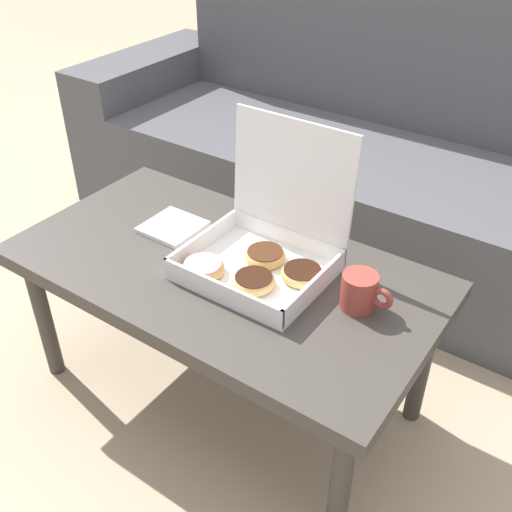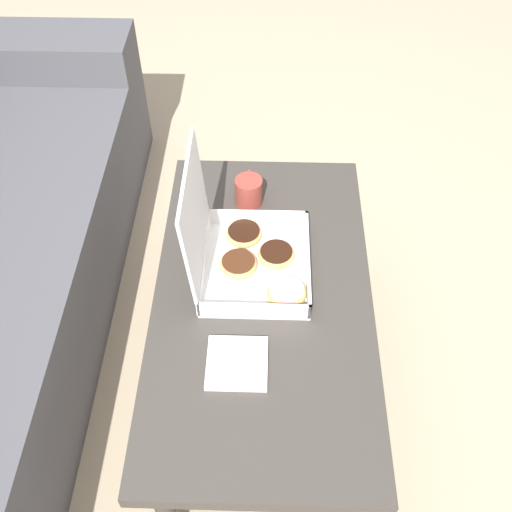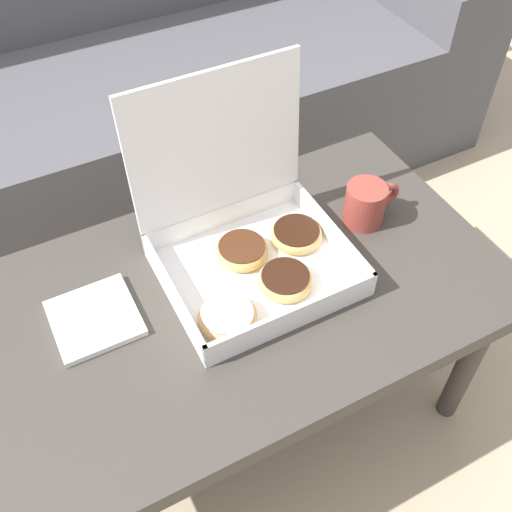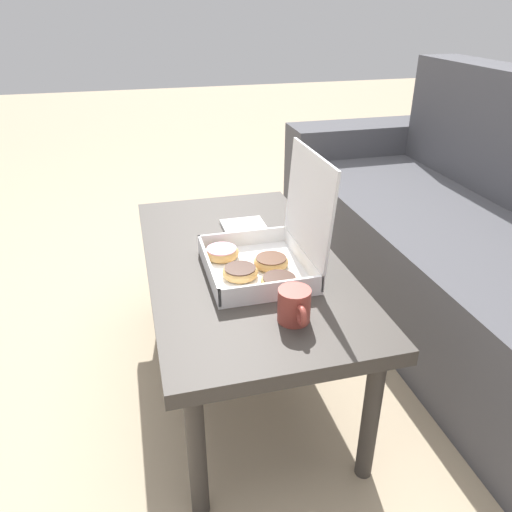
# 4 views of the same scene
# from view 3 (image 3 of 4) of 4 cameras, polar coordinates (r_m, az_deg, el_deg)

# --- Properties ---
(ground_plane) EXTENTS (12.00, 12.00, 0.00)m
(ground_plane) POSITION_cam_3_polar(r_m,az_deg,el_deg) (1.50, -5.44, -10.20)
(ground_plane) COLOR tan
(couch) EXTENTS (2.37, 0.77, 0.89)m
(couch) POSITION_cam_3_polar(r_m,az_deg,el_deg) (1.84, -16.39, 14.30)
(couch) COLOR #4C4C51
(couch) RESTS_ON ground_plane
(coffee_table) EXTENTS (1.04, 0.56, 0.44)m
(coffee_table) POSITION_cam_3_polar(r_m,az_deg,el_deg) (1.09, -3.56, -5.62)
(coffee_table) COLOR #3D3833
(coffee_table) RESTS_ON ground_plane
(pastry_box) EXTENTS (0.33, 0.30, 0.33)m
(pastry_box) POSITION_cam_3_polar(r_m,az_deg,el_deg) (1.06, -0.53, 1.19)
(pastry_box) COLOR white
(pastry_box) RESTS_ON coffee_table
(coffee_mug) EXTENTS (0.12, 0.08, 0.08)m
(coffee_mug) POSITION_cam_3_polar(r_m,az_deg,el_deg) (1.18, 10.46, 4.93)
(coffee_mug) COLOR #993D33
(coffee_mug) RESTS_ON coffee_table
(napkin_stack) EXTENTS (0.14, 0.14, 0.01)m
(napkin_stack) POSITION_cam_3_polar(r_m,az_deg,el_deg) (1.06, -15.11, -5.74)
(napkin_stack) COLOR white
(napkin_stack) RESTS_ON coffee_table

